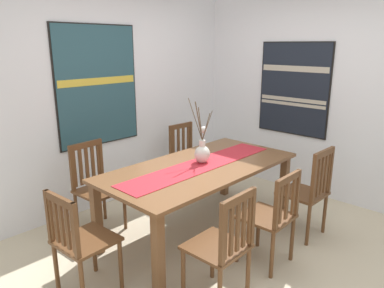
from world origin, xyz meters
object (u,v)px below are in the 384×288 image
Objects in this scene: chair_1 at (188,157)px; painting_on_back_wall at (98,86)px; centerpiece_vase at (202,152)px; chair_4 at (309,190)px; dining_table at (200,174)px; chair_2 at (95,185)px; chair_5 at (223,245)px; chair_3 at (80,240)px; chair_0 at (271,216)px; painting_on_side_wall at (294,89)px.

painting_on_back_wall is at bearing 155.04° from chair_1.
centerpiece_vase is 0.70× the size of chair_4.
chair_2 is (-0.71, 0.86, -0.16)m from dining_table.
painting_on_back_wall is (-1.01, 0.47, 0.99)m from chair_1.
dining_table is 2.24× the size of chair_5.
chair_1 is 1.03× the size of chair_3.
chair_5 is (0.70, -0.86, 0.01)m from chair_3.
chair_5 is (-0.69, -0.01, 0.02)m from chair_0.
painting_on_side_wall is (2.09, -1.38, -0.10)m from painting_on_back_wall.
dining_table is 1.94m from painting_on_side_wall.
dining_table is 0.23m from centerpiece_vase.
painting_on_back_wall reaches higher than chair_1.
dining_table is at bearing -50.77° from chair_2.
chair_4 reaches higher than chair_1.
dining_table is at bearing -151.31° from centerpiece_vase.
chair_1 is 2.27m from chair_3.
chair_0 is 0.97× the size of chair_1.
chair_5 is at bearing -51.15° from chair_3.
chair_1 reaches higher than chair_3.
dining_table is 1.13m from chair_2.
chair_2 is at bearing -130.64° from painting_on_back_wall.
painting_on_back_wall is (-0.30, 2.20, 1.00)m from chair_0.
chair_2 is at bearing 51.60° from chair_3.
centerpiece_vase is at bearing 85.56° from chair_0.
chair_0 is at bearing -82.30° from painting_on_back_wall.
chair_5 is at bearing -179.82° from chair_4.
dining_table is 0.87m from chair_0.
chair_4 is at bearing -22.27° from chair_3.
chair_1 is (0.64, 0.84, -0.39)m from centerpiece_vase.
centerpiece_vase reaches higher than dining_table.
painting_on_side_wall is at bearing -33.42° from painting_on_back_wall.
chair_0 is 1.87m from chair_1.
chair_1 is at bearing 139.92° from painting_on_side_wall.
centerpiece_vase is at bearing 177.55° from painting_on_side_wall.
chair_0 is 0.69m from chair_5.
chair_4 is (2.10, -0.86, 0.02)m from chair_3.
painting_on_back_wall is (0.40, 2.20, 0.98)m from chair_5.
chair_3 is 2.27m from chair_4.
painting_on_back_wall is at bearing 105.67° from centerpiece_vase.
chair_3 reaches higher than dining_table.
dining_table is 2.35× the size of chair_0.
centerpiece_vase is 0.48× the size of painting_on_back_wall.
chair_5 is at bearing -128.83° from dining_table.
chair_0 is at bearing -89.57° from dining_table.
chair_2 is at bearing -179.48° from chair_1.
chair_4 is at bearing 0.18° from chair_5.
chair_3 is 0.93× the size of chair_4.
chair_3 is (-1.46, -0.03, -0.39)m from centerpiece_vase.
chair_1 is 0.98× the size of chair_5.
centerpiece_vase reaches higher than chair_2.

